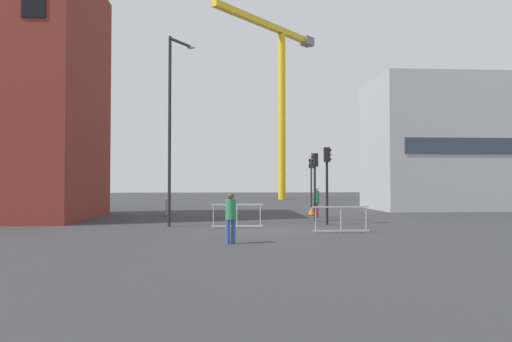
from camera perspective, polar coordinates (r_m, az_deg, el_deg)
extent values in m
plane|color=#333335|center=(19.64, 0.91, -7.36)|extent=(160.00, 160.00, 0.00)
cube|color=maroon|center=(29.08, -26.90, 8.33)|extent=(7.51, 8.67, 13.78)
cube|color=black|center=(25.22, -25.89, 18.16)|extent=(1.10, 0.06, 1.30)
cube|color=#A8AAB2|center=(38.55, 23.46, 2.99)|extent=(12.88, 7.06, 9.90)
cube|color=#2D3847|center=(35.41, 26.13, 2.83)|extent=(10.82, 0.08, 1.10)
cylinder|color=yellow|center=(56.91, 3.22, 6.77)|extent=(0.90, 0.90, 20.42)
cube|color=yellow|center=(57.14, 1.28, 17.70)|extent=(12.57, 12.75, 0.70)
cube|color=slate|center=(63.63, 6.33, 15.69)|extent=(2.12, 2.12, 1.10)
cylinder|color=#232326|center=(21.64, -10.67, 4.90)|extent=(0.14, 0.14, 8.82)
cube|color=#232326|center=(23.09, -9.31, 15.42)|extent=(0.96, 1.32, 0.10)
ellipsoid|color=silver|center=(23.65, -8.07, 14.95)|extent=(0.44, 0.24, 0.16)
cylinder|color=#232326|center=(34.72, 6.87, -2.22)|extent=(0.12, 0.12, 3.14)
cube|color=#232326|center=(34.75, 6.86, 0.95)|extent=(0.35, 0.33, 0.70)
sphere|color=#390605|center=(34.66, 6.61, 1.32)|extent=(0.11, 0.11, 0.11)
sphere|color=#F2A514|center=(34.65, 6.62, 0.96)|extent=(0.11, 0.11, 0.11)
sphere|color=#07330F|center=(34.65, 6.62, 0.59)|extent=(0.11, 0.11, 0.11)
cylinder|color=black|center=(22.37, 8.80, -2.75)|extent=(0.12, 0.12, 3.02)
cube|color=black|center=(22.41, 8.78, 2.02)|extent=(0.29, 0.25, 0.70)
sphere|color=#390605|center=(22.46, 9.22, 2.57)|extent=(0.11, 0.11, 0.11)
sphere|color=#F2A514|center=(22.44, 9.22, 2.01)|extent=(0.11, 0.11, 0.11)
sphere|color=#07330F|center=(22.43, 9.22, 1.45)|extent=(0.11, 0.11, 0.11)
cylinder|color=#232326|center=(24.20, 7.30, -2.85)|extent=(0.12, 0.12, 2.86)
cube|color=#232326|center=(24.22, 7.29, 1.37)|extent=(0.36, 0.34, 0.70)
sphere|color=red|center=(24.12, 6.97, 1.90)|extent=(0.11, 0.11, 0.11)
sphere|color=#3C2905|center=(24.11, 6.97, 1.38)|extent=(0.11, 0.11, 0.11)
sphere|color=#07330F|center=(24.10, 6.97, 0.86)|extent=(0.11, 0.11, 0.11)
cylinder|color=#D14C8C|center=(26.99, 7.65, -4.85)|extent=(0.14, 0.14, 0.85)
cylinder|color=#D14C8C|center=(26.86, 7.33, -4.87)|extent=(0.14, 0.14, 0.85)
cylinder|color=#2D844C|center=(26.89, 7.49, -3.21)|extent=(0.34, 0.34, 0.70)
sphere|color=tan|center=(26.88, 7.48, -2.22)|extent=(0.23, 0.23, 0.23)
cylinder|color=#33519E|center=(15.31, -2.83, -7.50)|extent=(0.14, 0.14, 0.80)
cylinder|color=#33519E|center=(15.22, -3.51, -7.54)|extent=(0.14, 0.14, 0.80)
cylinder|color=#2D844C|center=(15.20, -3.17, -4.77)|extent=(0.34, 0.34, 0.67)
sphere|color=brown|center=(15.19, -3.16, -3.10)|extent=(0.22, 0.22, 0.22)
cube|color=#B2B5BA|center=(18.71, 10.48, -4.40)|extent=(2.28, 0.08, 0.06)
cube|color=#B2B5BA|center=(18.78, 10.50, -7.29)|extent=(2.28, 0.08, 0.06)
cylinder|color=#B2B5BA|center=(18.50, 7.40, -6.07)|extent=(0.04, 0.04, 1.05)
cylinder|color=#B2B5BA|center=(18.74, 10.49, -6.00)|extent=(0.04, 0.04, 1.05)
cylinder|color=#B2B5BA|center=(19.03, 13.49, -5.91)|extent=(0.04, 0.04, 1.05)
cube|color=gray|center=(28.83, -11.05, -3.38)|extent=(0.24, 1.94, 0.06)
cube|color=gray|center=(28.88, -11.06, -5.26)|extent=(0.24, 1.94, 0.06)
cylinder|color=gray|center=(27.98, -11.11, -4.51)|extent=(0.04, 0.04, 1.05)
cylinder|color=gray|center=(28.85, -11.05, -4.42)|extent=(0.04, 0.04, 1.05)
cylinder|color=gray|center=(29.73, -11.00, -4.33)|extent=(0.04, 0.04, 1.05)
cube|color=#B2B5BA|center=(20.44, -2.39, -4.17)|extent=(2.31, 0.19, 0.06)
cube|color=#B2B5BA|center=(20.51, -2.39, -6.83)|extent=(2.31, 0.19, 0.06)
cylinder|color=#B2B5BA|center=(20.53, -5.30, -5.63)|extent=(0.04, 0.04, 1.05)
cylinder|color=#B2B5BA|center=(20.47, -2.39, -5.64)|extent=(0.04, 0.04, 1.05)
cylinder|color=#B2B5BA|center=(20.47, 0.53, -5.64)|extent=(0.04, 0.04, 1.05)
cube|color=black|center=(29.06, 6.87, -5.42)|extent=(0.54, 0.54, 0.03)
cone|color=orange|center=(29.05, 6.87, -4.91)|extent=(0.42, 0.42, 0.55)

